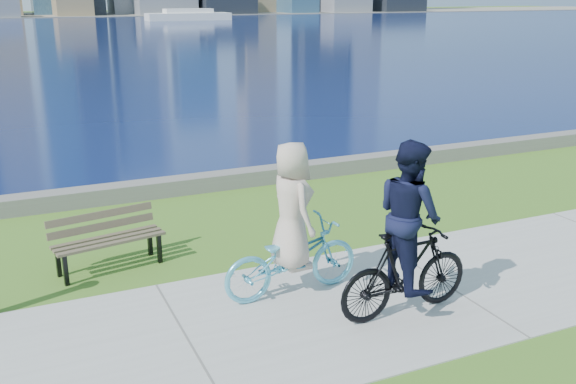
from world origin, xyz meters
name	(u,v)px	position (x,y,z in m)	size (l,w,h in m)	color
ground	(188,341)	(0.00, 0.00, 0.00)	(320.00, 320.00, 0.00)	#3E6B1C
concrete_path	(188,340)	(0.00, 0.00, 0.01)	(80.00, 3.50, 0.02)	#ABABA6
seawall	(107,194)	(0.00, 6.20, 0.17)	(90.00, 0.50, 0.35)	slate
bay_water	(9,32)	(0.00, 72.00, 0.00)	(320.00, 131.00, 0.01)	#0B1848
far_shore	(0,15)	(0.00, 130.00, 0.06)	(320.00, 30.00, 0.12)	gray
ferry_far	(188,15)	(26.83, 94.82, 0.74)	(13.17, 3.76, 1.79)	white
park_bench	(106,236)	(-0.53, 2.75, 0.55)	(1.81, 0.90, 0.89)	black
cyclist_woman	(292,239)	(1.76, 0.67, 0.86)	(0.83, 2.13, 2.26)	#5CBEDF
cyclist_man	(407,244)	(2.91, -0.52, 1.04)	(0.79, 2.06, 2.44)	black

